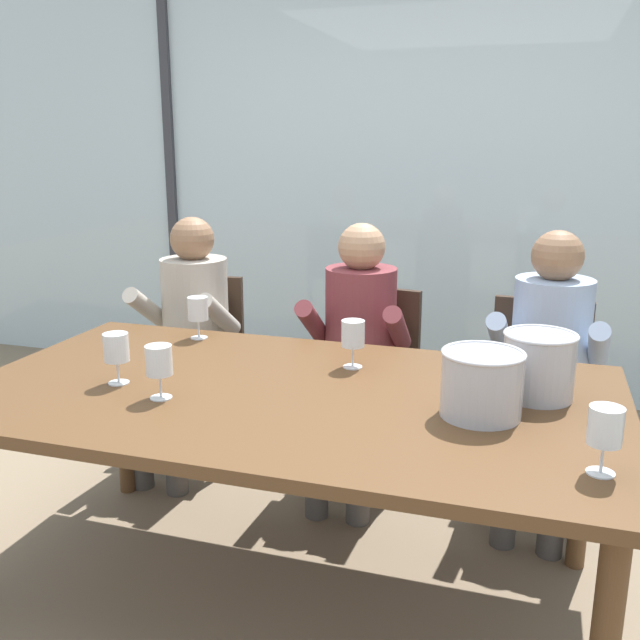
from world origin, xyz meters
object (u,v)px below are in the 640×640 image
object	(u,v)px
wine_glass_by_left_taster	(353,336)
wine_glass_spare_empty	(116,350)
person_pale_blue_shirt	(547,358)
wine_glass_near_bucket	(605,427)
person_maroon_top	(356,341)
chair_left_of_center	(369,369)
person_beige_jumper	(188,326)
wine_glass_center_pour	(198,311)
dining_table	(288,409)
ice_bucket_primary	(539,364)
chair_center	(537,387)
wine_glass_by_right_taster	(159,361)
ice_bucket_secondary	(482,383)
chair_near_curtain	(198,352)

from	to	relation	value
wine_glass_by_left_taster	wine_glass_spare_empty	size ratio (longest dim) A/B	1.00
person_pale_blue_shirt	wine_glass_near_bucket	distance (m)	1.21
person_maroon_top	wine_glass_near_bucket	distance (m)	1.52
wine_glass_by_left_taster	wine_glass_near_bucket	distance (m)	1.01
chair_left_of_center	wine_glass_by_left_taster	xyz separation A→B (m)	(0.11, -0.72, 0.36)
person_beige_jumper	wine_glass_center_pour	bearing A→B (deg)	-54.97
dining_table	person_beige_jumper	bearing A→B (deg)	133.78
person_pale_blue_shirt	wine_glass_near_bucket	bearing A→B (deg)	-78.80
wine_glass_spare_empty	person_maroon_top	bearing A→B (deg)	59.47
chair_left_of_center	person_maroon_top	bearing A→B (deg)	-91.63
wine_glass_by_left_taster	wine_glass_center_pour	bearing A→B (deg)	165.88
person_maroon_top	wine_glass_near_bucket	xyz separation A→B (m)	(0.93, -1.19, 0.19)
ice_bucket_primary	chair_center	bearing A→B (deg)	89.37
person_beige_jumper	wine_glass_spare_empty	distance (m)	1.02
chair_left_of_center	ice_bucket_primary	world-z (taller)	ice_bucket_primary
chair_center	wine_glass_center_pour	xyz separation A→B (m)	(-1.35, -0.51, 0.36)
wine_glass_by_right_taster	chair_center	bearing A→B (deg)	45.76
ice_bucket_secondary	wine_glass_by_left_taster	world-z (taller)	ice_bucket_secondary
chair_center	wine_glass_by_right_taster	xyz separation A→B (m)	(-1.14, -1.18, 0.37)
person_maroon_top	wine_glass_center_pour	bearing A→B (deg)	-146.72
dining_table	ice_bucket_primary	distance (m)	0.82
person_beige_jumper	person_pale_blue_shirt	distance (m)	1.64
chair_near_curtain	wine_glass_center_pour	distance (m)	0.72
person_maroon_top	chair_left_of_center	bearing A→B (deg)	79.30
dining_table	wine_glass_center_pour	size ratio (longest dim) A/B	12.30
chair_center	person_maroon_top	xyz separation A→B (m)	(-0.78, -0.12, 0.17)
wine_glass_center_pour	chair_left_of_center	bearing A→B (deg)	42.19
wine_glass_by_left_taster	wine_glass_spare_empty	bearing A→B (deg)	-150.37
chair_near_curtain	wine_glass_center_pour	size ratio (longest dim) A/B	5.13
person_pale_blue_shirt	dining_table	bearing A→B (deg)	-128.08
chair_near_curtain	chair_center	world-z (taller)	same
ice_bucket_secondary	person_pale_blue_shirt	bearing A→B (deg)	77.54
wine_glass_by_right_taster	person_maroon_top	bearing A→B (deg)	70.84
person_pale_blue_shirt	wine_glass_by_right_taster	size ratio (longest dim) A/B	6.97
wine_glass_spare_empty	chair_center	bearing A→B (deg)	38.98
person_maroon_top	wine_glass_center_pour	size ratio (longest dim) A/B	6.97
person_beige_jumper	wine_glass_by_left_taster	distance (m)	1.14
ice_bucket_primary	wine_glass_by_left_taster	world-z (taller)	ice_bucket_primary
dining_table	person_pale_blue_shirt	distance (m)	1.19
chair_near_curtain	wine_glass_center_pour	bearing A→B (deg)	-69.93
person_pale_blue_shirt	wine_glass_by_right_taster	bearing A→B (deg)	-132.62
wine_glass_near_bucket	wine_glass_spare_empty	xyz separation A→B (m)	(-1.50, 0.21, -0.00)
chair_center	wine_glass_near_bucket	bearing A→B (deg)	-80.40
person_maroon_top	person_pale_blue_shirt	world-z (taller)	same
person_pale_blue_shirt	chair_left_of_center	bearing A→B (deg)	175.10
wine_glass_center_pour	wine_glass_by_left_taster	bearing A→B (deg)	-14.12
person_beige_jumper	dining_table	bearing A→B (deg)	-44.93
chair_left_of_center	person_pale_blue_shirt	distance (m)	0.82
chair_near_curtain	ice_bucket_primary	distance (m)	1.87
chair_center	ice_bucket_secondary	size ratio (longest dim) A/B	3.63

